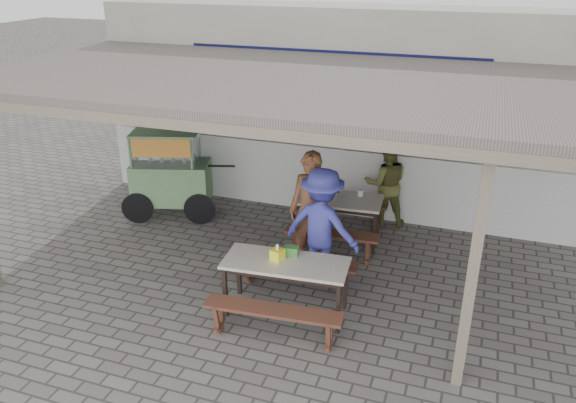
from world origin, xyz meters
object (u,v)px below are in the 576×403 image
(condiment_jar, at_px, (360,193))
(bench_right_street, at_px, (273,316))
(patron_street_side, at_px, (311,212))
(tissue_box, at_px, (277,254))
(table_right, at_px, (286,267))
(bench_right_wall, at_px, (297,266))
(table_left, at_px, (340,203))
(bench_left_street, at_px, (332,239))
(vendor_cart, at_px, (170,171))
(patron_wall_side, at_px, (386,184))
(condiment_bowl, at_px, (331,195))
(patron_right_table, at_px, (322,226))
(donation_box, at_px, (291,251))
(bench_left_wall, at_px, (345,207))

(condiment_jar, bearing_deg, bench_right_street, -97.12)
(patron_street_side, height_order, tissue_box, patron_street_side)
(table_right, height_order, bench_right_wall, table_right)
(table_left, distance_m, bench_left_street, 0.70)
(bench_right_wall, relative_size, vendor_cart, 0.93)
(tissue_box, bearing_deg, patron_wall_side, 74.54)
(condiment_jar, height_order, condiment_bowl, condiment_jar)
(patron_wall_side, xyz_separation_m, patron_right_table, (-0.53, -2.06, 0.09))
(bench_right_wall, bearing_deg, condiment_jar, 70.23)
(condiment_jar, bearing_deg, condiment_bowl, -155.63)
(bench_right_street, relative_size, patron_street_side, 0.94)
(table_right, xyz_separation_m, patron_street_side, (-0.05, 1.21, 0.22))
(patron_street_side, distance_m, donation_box, 1.04)
(bench_left_wall, relative_size, tissue_box, 9.73)
(bench_left_street, relative_size, patron_wall_side, 0.96)
(tissue_box, xyz_separation_m, condiment_jar, (0.54, 2.36, -0.03))
(table_right, relative_size, vendor_cart, 0.89)
(bench_right_street, relative_size, vendor_cart, 0.93)
(bench_right_wall, height_order, vendor_cart, vendor_cart)
(bench_left_wall, bearing_deg, table_left, -90.00)
(patron_wall_side, distance_m, patron_right_table, 2.13)
(vendor_cart, bearing_deg, bench_right_wall, -45.89)
(vendor_cart, distance_m, patron_wall_side, 3.72)
(bench_left_street, bearing_deg, donation_box, -101.58)
(bench_right_street, xyz_separation_m, condiment_bowl, (-0.06, 2.78, 0.43))
(bench_left_wall, bearing_deg, condiment_bowl, -104.10)
(table_left, xyz_separation_m, donation_box, (-0.13, -1.98, 0.14))
(bench_right_street, distance_m, tissue_box, 0.80)
(tissue_box, xyz_separation_m, condiment_bowl, (0.11, 2.16, -0.05))
(patron_street_side, bearing_deg, donation_box, -80.24)
(bench_right_street, distance_m, patron_right_table, 1.64)
(table_right, height_order, condiment_jar, condiment_jar)
(bench_right_wall, relative_size, donation_box, 9.35)
(bench_left_street, relative_size, bench_right_street, 0.85)
(bench_left_street, relative_size, condiment_jar, 15.33)
(table_left, xyz_separation_m, condiment_jar, (0.28, 0.21, 0.13))
(patron_right_table, relative_size, condiment_bowl, 8.79)
(patron_wall_side, height_order, donation_box, patron_wall_side)
(bench_right_street, relative_size, condiment_bowl, 8.86)
(patron_wall_side, bearing_deg, bench_right_street, 62.09)
(table_left, height_order, vendor_cart, vendor_cart)
(bench_right_street, distance_m, condiment_jar, 3.03)
(patron_wall_side, relative_size, condiment_bowl, 7.87)
(bench_left_street, height_order, bench_left_wall, same)
(bench_left_street, distance_m, patron_street_side, 0.70)
(bench_right_wall, bearing_deg, vendor_cart, 146.41)
(table_right, relative_size, patron_wall_side, 1.08)
(bench_left_street, bearing_deg, tissue_box, -105.27)
(tissue_box, bearing_deg, condiment_bowl, 87.12)
(bench_left_street, relative_size, bench_left_wall, 1.00)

